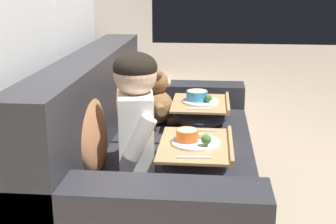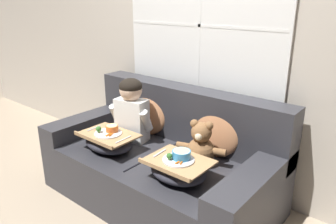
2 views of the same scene
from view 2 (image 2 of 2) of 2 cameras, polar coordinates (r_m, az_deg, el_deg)
ground_plane at (r=2.88m, az=-1.64°, el=-14.80°), size 14.00×14.00×0.00m
wall_back_with_window at (r=2.87m, az=6.01°, el=13.02°), size 8.00×0.08×2.60m
couch at (r=2.76m, az=-0.72°, el=-8.79°), size 1.89×0.98×0.90m
throw_pillow_behind_child at (r=3.01m, az=-3.26°, el=0.17°), size 0.43×0.21×0.45m
throw_pillow_behind_teddy at (r=2.61m, az=8.57°, el=-3.16°), size 0.42×0.20×0.44m
child_figure at (r=2.83m, az=-6.40°, el=0.90°), size 0.41×0.22×0.56m
teddy_bear at (r=2.45m, az=5.72°, el=-5.99°), size 0.38×0.28×0.35m
lap_tray_child at (r=2.74m, az=-10.29°, el=-5.02°), size 0.46×0.33×0.21m
lap_tray_teddy at (r=2.29m, az=1.81°, el=-9.83°), size 0.43×0.34×0.21m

